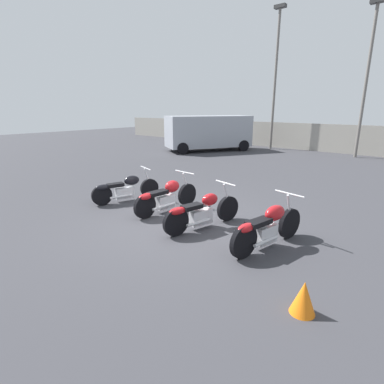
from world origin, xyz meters
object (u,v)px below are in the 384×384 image
(motorcycle_slot_0, at_px, (125,189))
(parked_van, at_px, (208,132))
(motorcycle_slot_3, at_px, (267,227))
(light_pole_left, at_px, (368,69))
(light_pole_right, at_px, (276,69))
(motorcycle_slot_2, at_px, (202,212))
(motorcycle_slot_1, at_px, (166,197))
(traffic_cone_near, at_px, (304,298))

(motorcycle_slot_0, height_order, parked_van, parked_van)
(motorcycle_slot_0, height_order, motorcycle_slot_3, motorcycle_slot_3)
(light_pole_left, relative_size, motorcycle_slot_3, 3.80)
(light_pole_right, xyz_separation_m, motorcycle_slot_3, (6.86, -13.77, -4.59))
(motorcycle_slot_2, relative_size, parked_van, 0.38)
(motorcycle_slot_0, bearing_deg, parked_van, 131.45)
(motorcycle_slot_1, xyz_separation_m, motorcycle_slot_2, (1.44, -0.27, -0.02))
(light_pole_left, distance_m, traffic_cone_near, 15.98)
(motorcycle_slot_1, relative_size, traffic_cone_near, 4.45)
(light_pole_left, height_order, traffic_cone_near, light_pole_left)
(motorcycle_slot_1, bearing_deg, motorcycle_slot_0, -170.96)
(motorcycle_slot_3, relative_size, parked_van, 0.37)
(light_pole_right, distance_m, motorcycle_slot_2, 15.52)
(motorcycle_slot_3, height_order, traffic_cone_near, motorcycle_slot_3)
(motorcycle_slot_1, height_order, motorcycle_slot_2, motorcycle_slot_1)
(light_pole_left, height_order, light_pole_right, light_pole_right)
(light_pole_left, xyz_separation_m, motorcycle_slot_1, (-1.47, -13.41, -4.21))
(light_pole_right, relative_size, motorcycle_slot_3, 4.17)
(motorcycle_slot_3, xyz_separation_m, traffic_cone_near, (1.31, -1.49, -0.20))
(motorcycle_slot_3, distance_m, parked_van, 13.95)
(parked_van, distance_m, traffic_cone_near, 15.94)
(light_pole_right, relative_size, motorcycle_slot_0, 4.30)
(motorcycle_slot_0, relative_size, traffic_cone_near, 4.23)
(parked_van, bearing_deg, light_pole_left, 52.97)
(light_pole_left, bearing_deg, motorcycle_slot_2, -90.14)
(light_pole_left, relative_size, motorcycle_slot_1, 3.72)
(motorcycle_slot_3, bearing_deg, light_pole_left, 107.00)
(light_pole_right, relative_size, parked_van, 1.55)
(motorcycle_slot_1, xyz_separation_m, traffic_cone_near, (4.36, -1.67, -0.19))
(motorcycle_slot_2, height_order, motorcycle_slot_3, motorcycle_slot_3)
(motorcycle_slot_3, relative_size, traffic_cone_near, 4.35)
(motorcycle_slot_1, height_order, motorcycle_slot_3, motorcycle_slot_3)
(light_pole_right, bearing_deg, motorcycle_slot_2, -69.23)
(light_pole_left, bearing_deg, parked_van, -156.82)
(light_pole_left, xyz_separation_m, light_pole_right, (-5.29, 0.17, 0.40))
(motorcycle_slot_3, bearing_deg, motorcycle_slot_0, -170.05)
(motorcycle_slot_1, relative_size, parked_van, 0.38)
(motorcycle_slot_1, relative_size, motorcycle_slot_2, 1.00)
(light_pole_left, xyz_separation_m, parked_van, (-7.88, -3.37, -3.41))
(light_pole_right, bearing_deg, motorcycle_slot_0, -80.81)
(light_pole_right, height_order, motorcycle_slot_3, light_pole_right)
(light_pole_left, relative_size, traffic_cone_near, 16.54)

